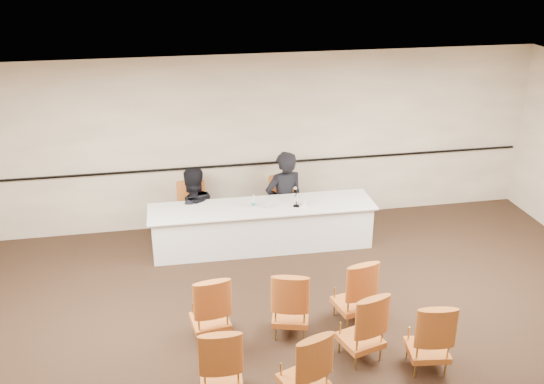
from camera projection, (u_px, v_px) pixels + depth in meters
The scene contains 21 objects.
floor at pixel (310, 359), 7.41m from camera, with size 10.00×10.00×0.00m, color black.
ceiling at pixel (317, 123), 6.23m from camera, with size 10.00×10.00×0.00m, color white.
wall_back at pixel (256, 141), 10.44m from camera, with size 10.00×0.04×3.00m, color #B7A68F.
wall_rail at pixel (256, 164), 10.56m from camera, with size 9.80×0.04×0.03m, color black.
panel_table at pixel (262, 226), 9.94m from camera, with size 3.67×0.85×0.73m, color silver, non-canonical shape.
panelist_main at pixel (284, 204), 10.46m from camera, with size 0.70×0.46×1.92m, color black.
panelist_main_chair at pixel (284, 205), 10.47m from camera, with size 0.50×0.50×0.95m, color #C14A22, non-canonical shape.
panelist_second at pixel (193, 217), 10.26m from camera, with size 0.87×0.68×1.79m, color black.
panelist_second_chair at pixel (192, 211), 10.22m from camera, with size 0.50×0.50×0.95m, color #C14A22, non-canonical shape.
papers at pixel (294, 205), 9.84m from camera, with size 0.30×0.22×0.00m, color white.
microphone at pixel (296, 198), 9.72m from camera, with size 0.10×0.21×0.29m, color black, non-canonical shape.
water_bottle at pixel (254, 201), 9.72m from camera, with size 0.06×0.06×0.21m, color #177480, non-canonical shape.
drinking_glass at pixel (268, 205), 9.71m from camera, with size 0.06×0.06×0.10m, color silver.
coffee_cup at pixel (304, 202), 9.78m from camera, with size 0.09×0.09×0.14m, color silver.
aud_chair_front_left at pixel (210, 306), 7.61m from camera, with size 0.50×0.50×0.95m, color #C14A22, non-canonical shape.
aud_chair_front_mid at pixel (291, 301), 7.72m from camera, with size 0.50×0.50×0.95m, color #C14A22, non-canonical shape.
aud_chair_front_right at pixel (354, 289), 7.98m from camera, with size 0.50×0.50×0.95m, color #C14A22, non-canonical shape.
aud_chair_back_left at pixel (220, 360), 6.66m from camera, with size 0.50×0.50×0.95m, color #C14A22, non-canonical shape.
aud_chair_back_mid at pixel (304, 365), 6.58m from camera, with size 0.50×0.50×0.95m, color #C14A22, non-canonical shape.
aud_chair_back_right at pixel (429, 334), 7.09m from camera, with size 0.50×0.50×0.95m, color #C14A22, non-canonical shape.
aud_chair_extra at pixel (361, 324), 7.27m from camera, with size 0.50×0.50×0.95m, color #C14A22, non-canonical shape.
Camera 1 is at (-1.58, -5.82, 4.79)m, focal length 40.00 mm.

